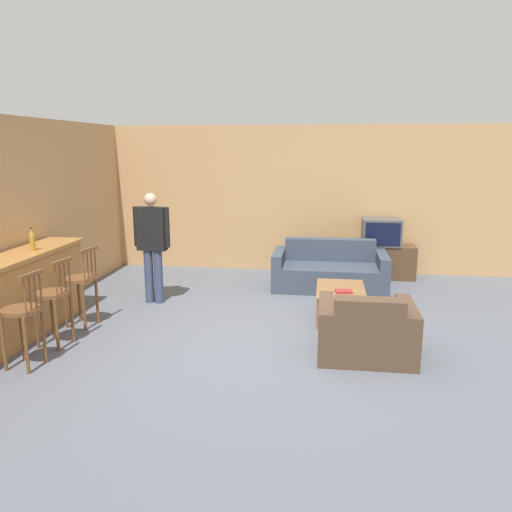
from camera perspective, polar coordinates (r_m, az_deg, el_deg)
The scene contains 15 objects.
ground_plane at distance 5.82m, azimuth 0.42°, elevation -10.02°, with size 24.00×24.00×0.00m, color #565B66.
wall_back at distance 9.04m, azimuth 3.42°, elevation 6.49°, with size 9.40×0.08×2.60m.
wall_left at distance 7.75m, azimuth -22.27°, elevation 4.64°, with size 0.08×8.63×2.60m.
bar_counter at distance 6.39m, azimuth -26.23°, elevation -4.50°, with size 0.55×2.62×1.00m.
bar_chair_near at distance 5.58m, azimuth -25.10°, elevation -6.32°, with size 0.43×0.43×1.01m.
bar_chair_mid at distance 6.05m, azimuth -22.12°, elevation -4.65°, with size 0.44×0.44×1.01m.
bar_chair_far at distance 6.60m, azimuth -19.36°, elevation -3.08°, with size 0.44×0.44×1.01m.
couch_far at distance 8.08m, azimuth 8.40°, elevation -1.74°, with size 1.79×0.92×0.75m.
armchair_near at distance 5.55m, azimuth 12.46°, elevation -8.48°, with size 1.02×0.88×0.73m.
coffee_table at distance 6.63m, azimuth 9.64°, elevation -4.17°, with size 0.62×0.96×0.41m.
tv_unit at distance 8.88m, azimuth 13.95°, elevation -0.59°, with size 1.18×0.45×0.57m.
tv at distance 8.78m, azimuth 14.13°, elevation 2.68°, with size 0.64×0.50×0.46m.
bottle at distance 6.54m, azimuth -24.21°, elevation 1.68°, with size 0.06×0.06×0.28m.
book_on_table at distance 6.44m, azimuth 10.00°, elevation -4.00°, with size 0.22×0.18×0.03m.
person_by_window at distance 7.25m, azimuth -11.78°, elevation 1.62°, with size 0.54×0.19×1.59m.
Camera 1 is at (0.69, -5.34, 2.21)m, focal length 35.00 mm.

